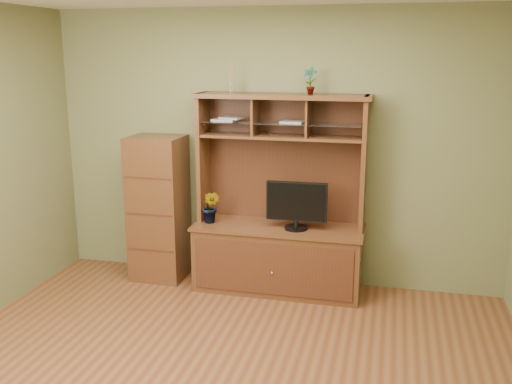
% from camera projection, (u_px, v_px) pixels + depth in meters
% --- Properties ---
extents(room, '(4.54, 4.04, 2.74)m').
position_uv_depth(room, '(211.00, 198.00, 3.74)').
color(room, brown).
rests_on(room, ground).
extents(media_hutch, '(1.66, 0.61, 1.90)m').
position_uv_depth(media_hutch, '(279.00, 238.00, 5.54)').
color(media_hutch, '#4D2816').
rests_on(media_hutch, room).
extents(monitor, '(0.57, 0.22, 0.45)m').
position_uv_depth(monitor, '(296.00, 205.00, 5.33)').
color(monitor, black).
rests_on(monitor, media_hutch).
extents(orchid_plant, '(0.20, 0.17, 0.32)m').
position_uv_depth(orchid_plant, '(211.00, 207.00, 5.55)').
color(orchid_plant, '#30591E').
rests_on(orchid_plant, media_hutch).
extents(top_plant, '(0.15, 0.12, 0.25)m').
position_uv_depth(top_plant, '(310.00, 81.00, 5.19)').
color(top_plant, '#406924').
rests_on(top_plant, media_hutch).
extents(reed_diffuser, '(0.06, 0.06, 0.30)m').
position_uv_depth(reed_diffuser, '(231.00, 80.00, 5.37)').
color(reed_diffuser, silver).
rests_on(reed_diffuser, media_hutch).
extents(magazines, '(0.90, 0.20, 0.04)m').
position_uv_depth(magazines, '(249.00, 120.00, 5.42)').
color(magazines, '#A5A4A9').
rests_on(magazines, media_hutch).
extents(side_cabinet, '(0.52, 0.48, 1.47)m').
position_uv_depth(side_cabinet, '(159.00, 208.00, 5.79)').
color(side_cabinet, '#4D2816').
rests_on(side_cabinet, room).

